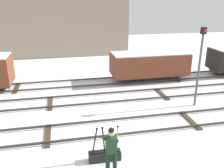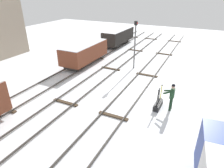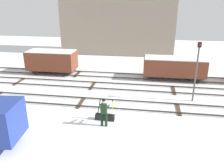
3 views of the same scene
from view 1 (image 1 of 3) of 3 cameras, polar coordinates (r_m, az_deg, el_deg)
ground_plane at (r=11.84m, az=2.67°, el=-10.33°), size 60.00×60.00×0.00m
track_main_line at (r=11.79m, az=2.68°, el=-9.89°), size 44.00×1.94×0.18m
track_siding_near at (r=14.97m, az=-0.77°, el=-3.19°), size 44.00×1.94×0.18m
track_siding_far at (r=17.79m, az=-2.67°, el=0.58°), size 44.00×1.94×0.18m
switch_lever_frame at (r=9.67m, az=-1.71°, el=-16.24°), size 1.25×0.40×1.45m
rail_worker at (r=8.63m, az=-0.20°, el=-14.74°), size 0.55×0.69×1.83m
signal_post at (r=14.13m, az=20.04°, el=5.27°), size 0.24×0.32×4.47m
apartment_building at (r=27.93m, az=-13.49°, el=17.09°), size 15.61×5.21×9.83m
freight_car_far_end at (r=18.38m, az=8.79°, el=4.67°), size 5.70×2.25×2.11m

